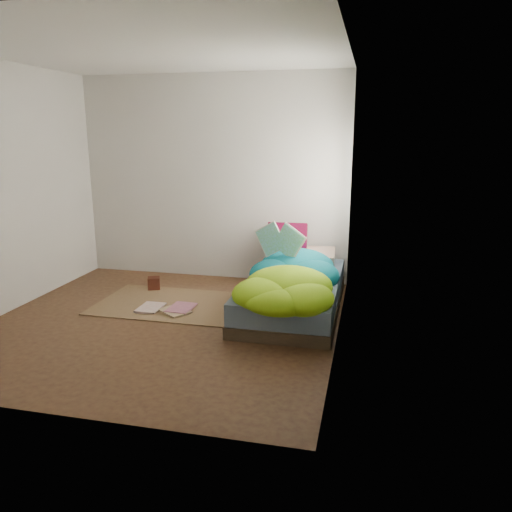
# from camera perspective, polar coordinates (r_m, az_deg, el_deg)

# --- Properties ---
(ground) EXTENTS (3.50, 3.50, 0.00)m
(ground) POSITION_cam_1_polar(r_m,az_deg,el_deg) (5.20, -10.61, -7.52)
(ground) COLOR #3D2117
(ground) RESTS_ON ground
(room_walls) EXTENTS (3.54, 3.54, 2.62)m
(room_walls) POSITION_cam_1_polar(r_m,az_deg,el_deg) (4.85, -11.31, 10.68)
(room_walls) COLOR beige
(room_walls) RESTS_ON ground
(bed) EXTENTS (1.00, 2.00, 0.34)m
(bed) POSITION_cam_1_polar(r_m,az_deg,el_deg) (5.47, 4.23, -4.34)
(bed) COLOR #38301E
(bed) RESTS_ON ground
(duvet) EXTENTS (0.96, 1.84, 0.34)m
(duvet) POSITION_cam_1_polar(r_m,az_deg,el_deg) (5.16, 3.92, -1.49)
(duvet) COLOR #064F67
(duvet) RESTS_ON bed
(rug) EXTENTS (1.60, 1.10, 0.01)m
(rug) POSITION_cam_1_polar(r_m,az_deg,el_deg) (5.72, -9.81, -5.38)
(rug) COLOR brown
(rug) RESTS_ON ground
(pillow_floral) EXTENTS (0.60, 0.39, 0.13)m
(pillow_floral) POSITION_cam_1_polar(r_m,az_deg,el_deg) (6.15, 6.26, -0.01)
(pillow_floral) COLOR beige
(pillow_floral) RESTS_ON bed
(pillow_magenta) EXTENTS (0.48, 0.18, 0.47)m
(pillow_magenta) POSITION_cam_1_polar(r_m,az_deg,el_deg) (6.08, 3.58, 1.53)
(pillow_magenta) COLOR #53052B
(pillow_magenta) RESTS_ON bed
(open_book) EXTENTS (0.50, 0.27, 0.30)m
(open_book) POSITION_cam_1_polar(r_m,az_deg,el_deg) (5.44, 2.69, 2.81)
(open_book) COLOR #32842B
(open_book) RESTS_ON duvet
(wooden_box) EXTENTS (0.19, 0.19, 0.14)m
(wooden_box) POSITION_cam_1_polar(r_m,az_deg,el_deg) (6.25, -11.59, -3.04)
(wooden_box) COLOR #370F0C
(wooden_box) RESTS_ON rug
(floor_book_a) EXTENTS (0.24, 0.33, 0.03)m
(floor_book_a) POSITION_cam_1_polar(r_m,az_deg,el_deg) (5.62, -13.10, -5.70)
(floor_book_a) COLOR silver
(floor_book_a) RESTS_ON rug
(floor_book_b) EXTENTS (0.27, 0.36, 0.03)m
(floor_book_b) POSITION_cam_1_polar(r_m,az_deg,el_deg) (5.54, -9.79, -5.80)
(floor_book_b) COLOR #BE6D83
(floor_book_b) RESTS_ON rug
(floor_book_c) EXTENTS (0.41, 0.38, 0.02)m
(floor_book_c) POSITION_cam_1_polar(r_m,az_deg,el_deg) (5.36, -10.34, -6.53)
(floor_book_c) COLOR tan
(floor_book_c) RESTS_ON rug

